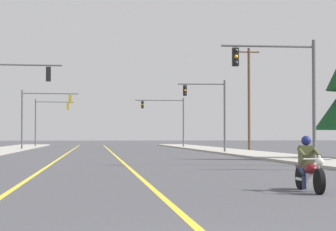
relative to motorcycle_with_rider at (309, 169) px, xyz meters
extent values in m
cube|color=yellow|center=(-3.97, 35.91, -0.58)|extent=(0.16, 100.00, 0.01)
cube|color=yellow|center=(-7.77, 35.91, -0.58)|extent=(0.16, 100.00, 0.01)
cube|color=#ADA89E|center=(6.81, 30.91, -0.52)|extent=(4.40, 110.00, 0.14)
cylinder|color=black|center=(-0.02, -0.82, -0.27)|extent=(0.14, 0.64, 0.64)
cylinder|color=black|center=(0.02, 0.72, -0.27)|extent=(0.14, 0.64, 0.64)
cylinder|color=silver|center=(-0.02, -0.72, 0.05)|extent=(0.08, 0.33, 0.68)
sphere|color=white|center=(-0.02, -0.87, 0.23)|extent=(0.20, 0.20, 0.20)
cylinder|color=silver|center=(-0.02, -0.67, 0.28)|extent=(0.70, 0.06, 0.04)
ellipsoid|color=maroon|center=(0.00, -0.17, 0.01)|extent=(0.33, 0.57, 0.28)
cube|color=silver|center=(0.00, -0.05, -0.22)|extent=(0.25, 0.45, 0.24)
cube|color=black|center=(0.01, 0.27, -0.05)|extent=(0.29, 0.53, 0.12)
cube|color=maroon|center=(0.02, 0.67, 0.03)|extent=(0.21, 0.36, 0.08)
cylinder|color=silver|center=(-0.13, 0.35, -0.29)|extent=(0.09, 0.55, 0.08)
cube|color=#4C512D|center=(0.01, 0.23, 0.33)|extent=(0.37, 0.25, 0.56)
sphere|color=navy|center=(0.01, 0.21, 0.74)|extent=(0.26, 0.26, 0.26)
cylinder|color=navy|center=(0.14, 0.09, -0.05)|extent=(0.15, 0.44, 0.30)
cylinder|color=navy|center=(0.16, -0.09, -0.35)|extent=(0.11, 0.16, 0.35)
cylinder|color=#4C512D|center=(0.20, -0.03, 0.43)|extent=(0.11, 0.53, 0.27)
cylinder|color=navy|center=(-0.14, 0.09, -0.05)|extent=(0.15, 0.44, 0.30)
cylinder|color=navy|center=(-0.16, -0.09, -0.35)|extent=(0.11, 0.16, 0.35)
cylinder|color=#4C512D|center=(-0.20, -0.02, 0.43)|extent=(0.11, 0.53, 0.27)
cylinder|color=#56565B|center=(5.20, 14.07, 2.51)|extent=(0.18, 0.18, 6.20)
cylinder|color=#56565B|center=(2.88, 14.09, 5.26)|extent=(4.63, 0.16, 0.11)
cube|color=black|center=(1.26, 14.11, 4.71)|extent=(0.30, 0.24, 0.90)
sphere|color=black|center=(1.26, 13.95, 5.01)|extent=(0.18, 0.18, 0.18)
sphere|color=orange|center=(1.26, 13.95, 4.71)|extent=(0.18, 0.18, 0.18)
sphere|color=black|center=(1.26, 13.95, 4.41)|extent=(0.18, 0.18, 0.18)
cylinder|color=#56565B|center=(-10.34, 23.77, 5.26)|extent=(5.59, 0.31, 0.11)
cube|color=black|center=(-8.39, 23.84, 4.71)|extent=(0.31, 0.25, 0.90)
sphere|color=black|center=(-8.39, 24.00, 5.01)|extent=(0.18, 0.18, 0.18)
sphere|color=orange|center=(-8.39, 24.00, 4.71)|extent=(0.18, 0.18, 0.18)
sphere|color=black|center=(-8.39, 24.00, 4.41)|extent=(0.18, 0.18, 0.18)
cylinder|color=#56565B|center=(5.46, 36.73, 2.51)|extent=(0.18, 0.18, 6.20)
cylinder|color=#56565B|center=(3.47, 36.82, 5.26)|extent=(3.99, 0.29, 0.11)
cube|color=black|center=(2.07, 36.88, 4.71)|extent=(0.31, 0.25, 0.90)
sphere|color=black|center=(2.07, 36.73, 5.01)|extent=(0.18, 0.18, 0.18)
sphere|color=orange|center=(2.07, 36.73, 4.71)|extent=(0.18, 0.18, 0.18)
sphere|color=black|center=(2.07, 36.73, 4.41)|extent=(0.18, 0.18, 0.18)
cylinder|color=#56565B|center=(-12.88, 50.35, 2.51)|extent=(0.18, 0.18, 6.20)
cylinder|color=#56565B|center=(-10.02, 50.43, 5.26)|extent=(5.72, 0.27, 0.11)
cube|color=#B79319|center=(-8.02, 50.48, 4.71)|extent=(0.31, 0.25, 0.90)
sphere|color=black|center=(-8.02, 50.64, 5.01)|extent=(0.18, 0.18, 0.18)
sphere|color=orange|center=(-8.02, 50.64, 4.71)|extent=(0.18, 0.18, 0.18)
sphere|color=black|center=(-8.02, 50.64, 4.41)|extent=(0.18, 0.18, 0.18)
cylinder|color=#56565B|center=(5.45, 61.45, 2.51)|extent=(0.18, 0.18, 6.20)
cylinder|color=#56565B|center=(2.46, 61.43, 5.26)|extent=(5.98, 0.15, 0.11)
cube|color=black|center=(0.37, 61.42, 4.71)|extent=(0.30, 0.24, 0.90)
sphere|color=black|center=(0.37, 61.26, 5.01)|extent=(0.18, 0.18, 0.18)
sphere|color=orange|center=(0.37, 61.26, 4.71)|extent=(0.18, 0.18, 0.18)
sphere|color=black|center=(0.37, 61.26, 4.41)|extent=(0.18, 0.18, 0.18)
cylinder|color=#56565B|center=(-12.97, 66.66, 2.51)|extent=(0.18, 0.18, 6.20)
cylinder|color=#56565B|center=(-10.57, 66.81, 5.26)|extent=(4.81, 0.40, 0.11)
cube|color=#B79319|center=(-8.89, 66.91, 4.71)|extent=(0.31, 0.26, 0.90)
sphere|color=black|center=(-8.90, 67.07, 5.01)|extent=(0.18, 0.18, 0.18)
sphere|color=orange|center=(-8.90, 67.07, 4.71)|extent=(0.18, 0.18, 0.18)
sphere|color=black|center=(-8.90, 67.07, 4.41)|extent=(0.18, 0.18, 0.18)
cylinder|color=brown|center=(9.32, 43.75, 4.40)|extent=(0.26, 0.26, 9.97)
cube|color=brown|center=(9.32, 43.75, 8.98)|extent=(2.06, 0.12, 0.12)
cylinder|color=slate|center=(8.46, 43.75, 9.08)|extent=(0.08, 0.08, 0.12)
cylinder|color=slate|center=(10.19, 43.75, 9.08)|extent=(0.08, 0.08, 0.12)
camera|label=1|loc=(-5.60, -16.08, 0.86)|focal=67.92mm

